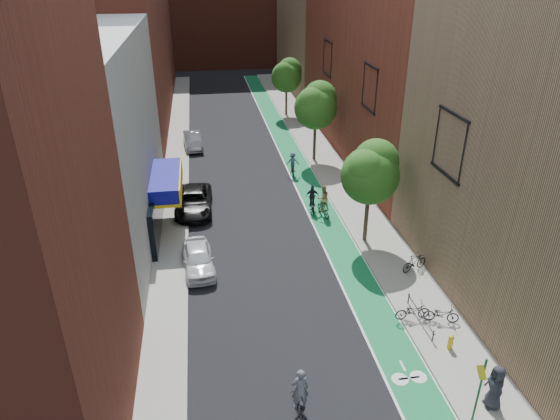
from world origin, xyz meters
name	(u,v)px	position (x,y,z in m)	size (l,w,h in m)	color
ground	(309,372)	(0.00, 0.00, 0.00)	(160.00, 160.00, 0.00)	black
bike_lane	(291,154)	(4.00, 26.00, 0.01)	(2.00, 68.00, 0.01)	#136B36
sidewalk_left	(177,159)	(-6.00, 26.00, 0.07)	(2.00, 68.00, 0.15)	gray
sidewalk_right	(319,151)	(6.50, 26.00, 0.07)	(3.00, 68.00, 0.15)	gray
building_left_white	(75,141)	(-11.00, 14.00, 6.00)	(8.00, 20.00, 12.00)	silver
building_left_far_red	(122,8)	(-11.00, 42.00, 11.00)	(8.00, 36.00, 22.00)	maroon
building_right_mid_red	(389,21)	(12.00, 26.00, 11.00)	(8.00, 28.00, 22.00)	maroon
building_right_far_tan	(321,17)	(12.00, 50.00, 9.00)	(8.00, 20.00, 18.00)	#8C6B4C
tree_near	(371,171)	(5.65, 10.02, 4.66)	(3.40, 3.36, 6.42)	#332619
tree_mid	(316,104)	(5.65, 24.02, 4.89)	(3.55, 3.53, 6.74)	#332619
tree_far	(287,75)	(5.65, 38.02, 4.50)	(3.30, 3.25, 6.21)	#332619
sign_pole	(480,387)	(5.38, -3.50, 1.84)	(0.13, 0.71, 3.00)	#194C26
parked_car_white	(198,258)	(-4.40, 8.58, 0.69)	(1.64, 4.07, 1.39)	silver
parked_car_black	(194,201)	(-4.60, 15.95, 0.73)	(2.41, 5.23, 1.45)	black
parked_car_silver	(193,140)	(-4.60, 28.96, 0.72)	(1.51, 4.34, 1.43)	gray
cyclist_lead	(300,400)	(-0.80, -2.09, 0.77)	(0.70, 1.67, 2.20)	black
cyclist_lane_near	(323,203)	(3.93, 13.92, 0.93)	(0.99, 1.74, 2.15)	black
cyclist_lane_mid	(312,202)	(3.35, 14.55, 0.69)	(0.95, 1.92, 1.91)	black
cyclist_lane_far	(293,165)	(3.20, 21.13, 0.84)	(1.04, 1.68, 1.91)	black
parked_bike_near	(413,311)	(5.51, 2.45, 0.59)	(0.59, 1.68, 0.88)	black
parked_bike_mid	(414,262)	(7.24, 6.37, 0.66)	(0.47, 1.68, 1.01)	black
parked_bike_far	(441,314)	(6.76, 2.04, 0.58)	(0.57, 1.63, 0.86)	black
pedestrian	(495,387)	(6.47, -2.94, 1.10)	(0.93, 0.60, 1.90)	#202128
fire_hydrant	(451,342)	(6.35, 0.26, 0.52)	(0.24, 0.24, 0.70)	gold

